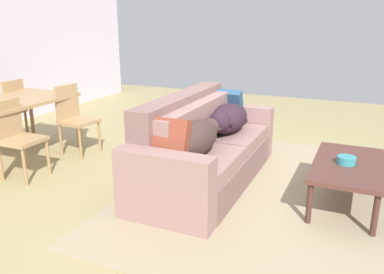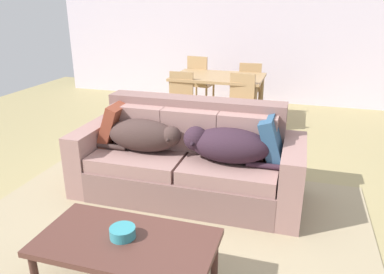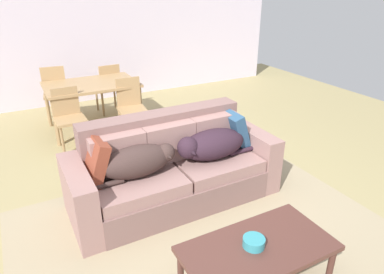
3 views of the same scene
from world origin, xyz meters
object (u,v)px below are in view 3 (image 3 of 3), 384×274
Objects in this scene: dining_table at (91,87)px; dog_on_right_cushion at (210,145)px; coffee_table at (258,251)px; couch at (173,169)px; throw_pillow_by_left_arm at (94,160)px; dining_chair_near_left at (69,115)px; throw_pillow_by_right_arm at (233,129)px; dining_chair_far_right at (109,86)px; dog_on_left_cushion at (139,161)px; dining_chair_near_right at (131,105)px; bowl_on_coffee_table at (254,242)px; dining_chair_far_left at (56,91)px.

dog_on_right_cushion is at bearing -75.43° from dining_table.
coffee_table is (-0.36, -1.31, -0.24)m from dog_on_right_cushion.
throw_pillow_by_left_arm is (-0.80, 0.04, 0.29)m from couch.
dining_table is 1.63× the size of dining_chair_near_left.
couch is 2.59× the size of dining_chair_near_left.
throw_pillow_by_right_arm is at bearing 0.42° from throw_pillow_by_left_arm.
couch is 2.45m from dining_table.
coffee_table is 4.42m from dining_chair_far_right.
dog_on_left_cushion is 1.00× the size of dining_chair_near_right.
couch reaches higher than dining_chair_far_right.
throw_pillow_by_right_arm reaches higher than bowl_on_coffee_table.
dining_chair_far_left is at bearing 88.70° from throw_pillow_by_left_arm.
coffee_table is 3.39m from dining_chair_near_left.
dog_on_left_cushion is at bearing -172.50° from throw_pillow_by_right_arm.
couch is at bearing 14.45° from dog_on_left_cushion.
couch reaches higher than throw_pillow_by_right_arm.
dining_chair_far_left is 1.08× the size of dining_chair_far_right.
throw_pillow_by_left_arm is 0.32× the size of dining_table.
dining_chair_near_left is at bearing 110.75° from couch.
dining_chair_near_right is (-0.22, 1.99, -0.12)m from dog_on_right_cushion.
dog_on_right_cushion is 3.12m from dining_chair_far_right.
dining_table is at bearing 114.18° from throw_pillow_by_right_arm.
couch is at bearing -176.36° from throw_pillow_by_right_arm.
throw_pillow_by_left_arm is at bearing -102.70° from dining_table.
dog_on_left_cushion is 0.63× the size of dining_table.
dog_on_right_cushion is 1.09× the size of dining_chair_near_left.
couch is 3.09m from dining_chair_far_left.
coffee_table is 1.34× the size of dining_chair_near_left.
dog_on_left_cushion is 1.22m from throw_pillow_by_right_arm.
dog_on_right_cushion reaches higher than bowl_on_coffee_table.
throw_pillow_by_right_arm is 3.32m from dining_chair_far_left.
dining_chair_near_right is (0.18, 1.87, 0.13)m from couch.
coffee_table is (0.44, -1.32, -0.24)m from dog_on_left_cushion.
couch reaches higher than bowl_on_coffee_table.
couch is at bearing 111.35° from dining_chair_far_left.
couch is at bearing 162.87° from dog_on_right_cushion.
coffee_table is at bearing -89.08° from couch.
couch reaches higher than dining_table.
dog_on_left_cushion is 3.12m from dining_chair_far_left.
couch is 2.02m from dining_chair_near_left.
coffee_table is at bearing 84.88° from dining_chair_far_right.
couch is at bearing -2.81° from throw_pillow_by_left_arm.
dining_chair_near_left is at bearing 98.76° from dog_on_left_cushion.
throw_pillow_by_right_arm is at bearing -51.45° from dining_chair_near_left.
dining_table is at bearing 104.16° from dog_on_right_cushion.
dining_chair_near_right reaches higher than dining_table.
dining_chair_near_left is at bearing 87.75° from throw_pillow_by_left_arm.
bowl_on_coffee_table is 3.36m from dining_chair_near_left.
couch is 13.25× the size of bowl_on_coffee_table.
dining_chair_far_left is (-0.73, 3.00, 0.17)m from couch.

